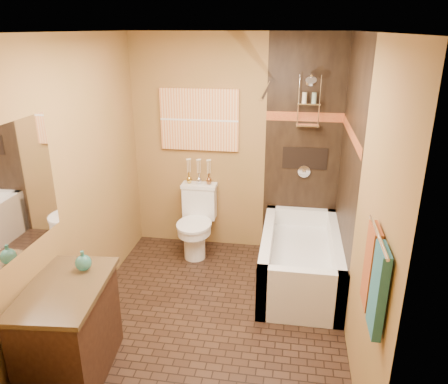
% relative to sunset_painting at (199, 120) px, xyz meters
% --- Properties ---
extents(floor, '(3.00, 3.00, 0.00)m').
position_rel_sunset_painting_xyz_m(floor, '(0.41, -1.48, -1.55)').
color(floor, black).
rests_on(floor, ground).
extents(wall_left, '(0.02, 3.00, 2.50)m').
position_rel_sunset_painting_xyz_m(wall_left, '(-0.79, -1.48, -0.30)').
color(wall_left, '#99693B').
rests_on(wall_left, floor).
extents(wall_right, '(0.02, 3.00, 2.50)m').
position_rel_sunset_painting_xyz_m(wall_right, '(1.61, -1.48, -0.30)').
color(wall_right, '#99693B').
rests_on(wall_right, floor).
extents(wall_back, '(2.40, 0.02, 2.50)m').
position_rel_sunset_painting_xyz_m(wall_back, '(0.41, 0.02, -0.30)').
color(wall_back, '#99693B').
rests_on(wall_back, floor).
extents(wall_front, '(2.40, 0.02, 2.50)m').
position_rel_sunset_painting_xyz_m(wall_front, '(0.41, -2.98, -0.30)').
color(wall_front, '#99693B').
rests_on(wall_front, floor).
extents(ceiling, '(3.00, 3.00, 0.00)m').
position_rel_sunset_painting_xyz_m(ceiling, '(0.41, -1.48, 0.95)').
color(ceiling, silver).
rests_on(ceiling, wall_back).
extents(alcove_tile_back, '(0.85, 0.01, 2.50)m').
position_rel_sunset_painting_xyz_m(alcove_tile_back, '(1.18, 0.01, -0.30)').
color(alcove_tile_back, black).
rests_on(alcove_tile_back, wall_back).
extents(alcove_tile_right, '(0.01, 1.50, 2.50)m').
position_rel_sunset_painting_xyz_m(alcove_tile_right, '(1.59, -0.73, -0.30)').
color(alcove_tile_right, black).
rests_on(alcove_tile_right, wall_right).
extents(mosaic_band_back, '(0.85, 0.01, 0.10)m').
position_rel_sunset_painting_xyz_m(mosaic_band_back, '(1.18, 0.00, 0.07)').
color(mosaic_band_back, maroon).
rests_on(mosaic_band_back, alcove_tile_back).
extents(mosaic_band_right, '(0.01, 1.50, 0.10)m').
position_rel_sunset_painting_xyz_m(mosaic_band_right, '(1.58, -0.73, 0.07)').
color(mosaic_band_right, maroon).
rests_on(mosaic_band_right, alcove_tile_right).
extents(alcove_niche, '(0.50, 0.01, 0.25)m').
position_rel_sunset_painting_xyz_m(alcove_niche, '(1.21, 0.01, -0.40)').
color(alcove_niche, black).
rests_on(alcove_niche, alcove_tile_back).
extents(shower_fixtures, '(0.24, 0.33, 1.16)m').
position_rel_sunset_painting_xyz_m(shower_fixtures, '(1.21, -0.10, 0.12)').
color(shower_fixtures, silver).
rests_on(shower_fixtures, floor).
extents(curtain_rod, '(0.03, 1.55, 0.03)m').
position_rel_sunset_painting_xyz_m(curtain_rod, '(0.81, -0.73, 0.47)').
color(curtain_rod, silver).
rests_on(curtain_rod, wall_back).
extents(towel_bar, '(0.02, 0.55, 0.02)m').
position_rel_sunset_painting_xyz_m(towel_bar, '(1.56, -2.53, -0.10)').
color(towel_bar, silver).
rests_on(towel_bar, wall_right).
extents(towel_teal, '(0.05, 0.22, 0.52)m').
position_rel_sunset_painting_xyz_m(towel_teal, '(1.57, -2.66, -0.37)').
color(towel_teal, '#225971').
rests_on(towel_teal, towel_bar).
extents(towel_rust, '(0.05, 0.22, 0.52)m').
position_rel_sunset_painting_xyz_m(towel_rust, '(1.57, -2.40, -0.37)').
color(towel_rust, '#8E3C19').
rests_on(towel_rust, towel_bar).
extents(sunset_painting, '(0.90, 0.04, 0.70)m').
position_rel_sunset_painting_xyz_m(sunset_painting, '(0.00, 0.00, 0.00)').
color(sunset_painting, orange).
rests_on(sunset_painting, wall_back).
extents(vanity_mirror, '(0.01, 1.00, 0.90)m').
position_rel_sunset_painting_xyz_m(vanity_mirror, '(-0.78, -2.33, -0.05)').
color(vanity_mirror, white).
rests_on(vanity_mirror, wall_left).
extents(bathtub, '(0.80, 1.50, 0.55)m').
position_rel_sunset_painting_xyz_m(bathtub, '(1.21, -0.73, -1.33)').
color(bathtub, white).
rests_on(bathtub, floor).
extents(toilet, '(0.41, 0.60, 0.81)m').
position_rel_sunset_painting_xyz_m(toilet, '(-0.00, -0.27, -1.14)').
color(toilet, white).
rests_on(toilet, floor).
extents(vanity, '(0.63, 0.94, 0.79)m').
position_rel_sunset_painting_xyz_m(vanity, '(-0.52, -2.33, -1.16)').
color(vanity, black).
rests_on(vanity, floor).
extents(teal_bottle, '(0.16, 0.16, 0.20)m').
position_rel_sunset_painting_xyz_m(teal_bottle, '(-0.47, -2.09, -0.68)').
color(teal_bottle, '#28796F').
rests_on(teal_bottle, vanity).
extents(bud_vases, '(0.30, 0.06, 0.30)m').
position_rel_sunset_painting_xyz_m(bud_vases, '(-0.00, -0.08, -0.58)').
color(bud_vases, gold).
rests_on(bud_vases, toilet).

